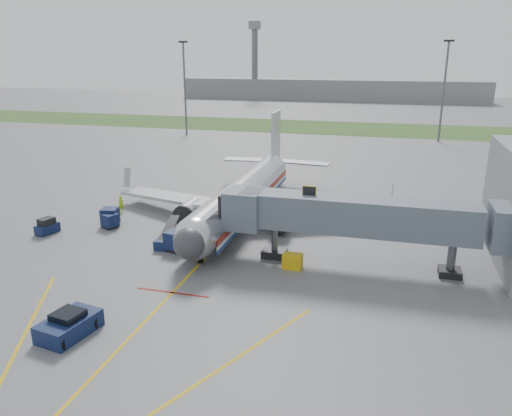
% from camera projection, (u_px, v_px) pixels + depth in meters
% --- Properties ---
extents(ground, '(400.00, 400.00, 0.00)m').
position_uv_depth(ground, '(192.00, 272.00, 42.27)').
color(ground, '#565659').
rests_on(ground, ground).
extents(grass_strip, '(300.00, 25.00, 0.01)m').
position_uv_depth(grass_strip, '(329.00, 128.00, 125.21)').
color(grass_strip, '#2D4C1E').
rests_on(grass_strip, ground).
extents(apron_markings, '(21.52, 50.00, 0.01)m').
position_uv_depth(apron_markings, '(152.00, 314.00, 35.45)').
color(apron_markings, gold).
rests_on(apron_markings, ground).
extents(airliner, '(32.10, 35.67, 10.25)m').
position_uv_depth(airliner, '(243.00, 195.00, 55.54)').
color(airliner, silver).
rests_on(airliner, ground).
extents(jet_bridge, '(25.30, 4.00, 6.90)m').
position_uv_depth(jet_bridge, '(354.00, 217.00, 42.32)').
color(jet_bridge, slate).
rests_on(jet_bridge, ground).
extents(light_mast_left, '(2.00, 0.44, 20.40)m').
position_uv_depth(light_mast_left, '(185.00, 86.00, 111.15)').
color(light_mast_left, '#595B60').
rests_on(light_mast_left, ground).
extents(light_mast_right, '(2.00, 0.44, 20.40)m').
position_uv_depth(light_mast_right, '(444.00, 89.00, 101.90)').
color(light_mast_right, '#595B60').
rests_on(light_mast_right, ground).
extents(distant_terminal, '(120.00, 14.00, 8.00)m').
position_uv_depth(distant_terminal, '(330.00, 90.00, 200.26)').
color(distant_terminal, slate).
rests_on(distant_terminal, ground).
extents(control_tower, '(4.00, 4.00, 30.00)m').
position_uv_depth(control_tower, '(255.00, 55.00, 199.27)').
color(control_tower, '#595B60').
rests_on(control_tower, ground).
extents(pushback_tug, '(3.07, 4.31, 1.65)m').
position_uv_depth(pushback_tug, '(69.00, 325.00, 32.66)').
color(pushback_tug, '#0C0D38').
rests_on(pushback_tug, ground).
extents(baggage_tug, '(1.72, 2.55, 1.64)m').
position_uv_depth(baggage_tug, '(47.00, 227.00, 51.17)').
color(baggage_tug, '#0C0D38').
rests_on(baggage_tug, ground).
extents(baggage_cart_a, '(2.06, 2.06, 1.88)m').
position_uv_depth(baggage_cart_a, '(176.00, 241.00, 46.66)').
color(baggage_cart_a, '#0C0D38').
rests_on(baggage_cart_a, ground).
extents(baggage_cart_b, '(2.02, 2.02, 1.84)m').
position_uv_depth(baggage_cart_b, '(110.00, 216.00, 53.72)').
color(baggage_cart_b, '#0C0D38').
rests_on(baggage_cart_b, ground).
extents(baggage_cart_c, '(1.85, 1.85, 1.52)m').
position_uv_depth(baggage_cart_c, '(110.00, 221.00, 52.78)').
color(baggage_cart_c, '#0C0D38').
rests_on(baggage_cart_c, ground).
extents(belt_loader, '(1.75, 4.54, 2.18)m').
position_uv_depth(belt_loader, '(167.00, 239.00, 48.22)').
color(belt_loader, '#0C0D38').
rests_on(belt_loader, ground).
extents(ground_power_cart, '(1.69, 1.19, 1.30)m').
position_uv_depth(ground_power_cart, '(293.00, 261.00, 42.82)').
color(ground_power_cart, gold).
rests_on(ground_power_cart, ground).
extents(ramp_worker, '(0.74, 0.85, 1.95)m').
position_uv_depth(ramp_worker, '(121.00, 204.00, 57.87)').
color(ramp_worker, '#9CC617').
rests_on(ramp_worker, ground).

